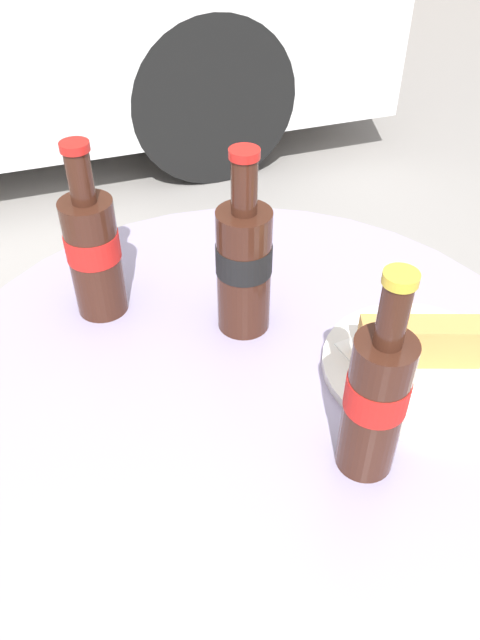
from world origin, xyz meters
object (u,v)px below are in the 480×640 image
Objects in this scene: cola_bottle_center at (376,398)px; cola_bottle_left at (93,250)px; bistro_table at (249,438)px; cola_bottle_right at (244,263)px; lunch_plate_near at (419,359)px.

cola_bottle_left is at bearing 121.98° from cola_bottle_center.
cola_bottle_right is (0.02, 0.09, 0.23)m from bistro_table.
lunch_plate_near reaches higher than bistro_table.
cola_bottle_left is at bearing 129.55° from bistro_table.
cola_bottle_left is 1.03× the size of lunch_plate_near.
lunch_plate_near is at bearing 38.68° from cola_bottle_center.
cola_bottle_center is at bearing -79.63° from cola_bottle_right.
bistro_table is 0.26m from lunch_plate_near.
cola_bottle_center is 1.05× the size of lunch_plate_near.
cola_bottle_right is at bearing 76.08° from bistro_table.
cola_bottle_left is (-0.15, 0.18, 0.23)m from bistro_table.
cola_bottle_right is at bearing -29.16° from cola_bottle_left.
cola_bottle_right reaches higher than bistro_table.
cola_bottle_left is 0.43m from lunch_plate_near.
cola_bottle_left is 0.98× the size of cola_bottle_center.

